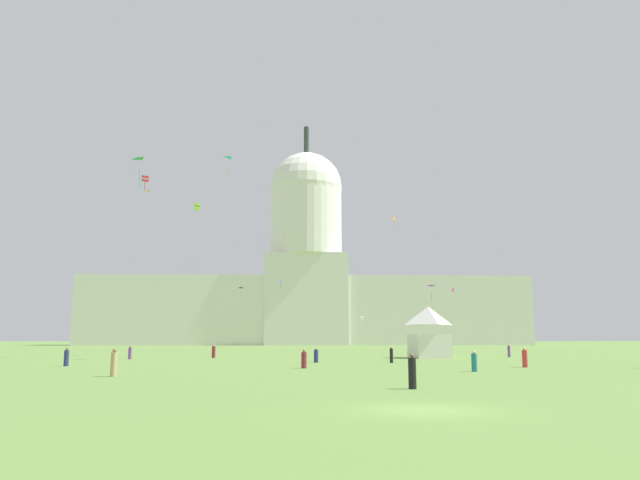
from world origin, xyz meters
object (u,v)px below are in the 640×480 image
Objects in this scene: capitol_building at (306,281)px; kite_black_low at (240,289)px; kite_green_mid at (141,164)px; event_tent at (429,332)px; kite_blue_mid at (281,283)px; person_maroon_back_right at (304,360)px; kite_lime_low at (197,207)px; person_navy_back_left at (66,358)px; kite_cyan_mid at (231,159)px; kite_gold_high at (147,191)px; person_purple_front_center at (130,353)px; person_black_near_tree_west at (412,373)px; kite_violet_low at (431,289)px; kite_white_low at (362,319)px; person_red_edge_west at (525,358)px; person_black_mid_left at (391,355)px; kite_magenta_low at (453,290)px; person_purple_near_tree_east at (509,351)px; person_tan_deep_crowd at (114,364)px; person_maroon_lawn_far_left at (214,352)px; person_teal_back_center at (474,362)px; person_navy_lawn_far_right at (316,356)px; kite_red_mid at (145,179)px; kite_orange_high at (394,220)px.

kite_black_low is (-18.60, -40.55, -5.87)m from capitol_building.
kite_green_mid is at bearing -97.51° from capitol_building.
event_tent is 2.90× the size of kite_blue_mid.
kite_lime_low reaches higher than person_maroon_back_right.
kite_cyan_mid is (10.85, 31.08, 27.27)m from person_navy_back_left.
person_purple_front_center is at bearing -72.20° from kite_gold_high.
kite_violet_low reaches higher than person_black_near_tree_west.
person_black_near_tree_west reaches higher than person_purple_front_center.
kite_white_low is at bearing 84.09° from event_tent.
event_tent is at bearing 111.59° from person_maroon_back_right.
person_red_edge_west is 18.70m from person_maroon_back_right.
event_tent is 16.29m from person_black_mid_left.
kite_violet_low reaches higher than kite_white_low.
kite_magenta_low is (21.38, 69.59, 10.57)m from event_tent.
person_purple_near_tree_east is 55.31m from person_tan_deep_crowd.
event_tent is at bearing -74.60° from person_maroon_lawn_far_left.
person_black_near_tree_west is at bearing -55.56° from kite_black_low.
event_tent is at bearing 82.01° from kite_lime_low.
person_tan_deep_crowd is at bearing 21.66° from person_teal_back_center.
person_tan_deep_crowd is (-21.34, -20.87, 0.06)m from person_black_mid_left.
capitol_building is 158.16m from person_red_edge_west.
person_purple_front_center is 18.77m from kite_lime_low.
person_navy_lawn_far_right is 35.44m from kite_red_mid.
person_tan_deep_crowd is 110.63m from kite_gold_high.
capitol_building reaches higher than kite_violet_low.
kite_red_mid is 20.44m from kite_green_mid.
kite_red_mid reaches higher than person_red_edge_west.
kite_cyan_mid reaches higher than person_maroon_lawn_far_left.
kite_red_mid reaches higher than person_teal_back_center.
kite_white_low reaches higher than person_navy_lawn_far_right.
event_tent is at bearing -45.16° from kite_black_low.
person_teal_back_center is 0.74× the size of kite_red_mid.
person_black_near_tree_west is 156.18m from kite_orange_high.
kite_white_low is at bearing -61.17° from kite_violet_low.
person_red_edge_west is at bearing 100.03° from kite_blue_mid.
person_maroon_lawn_far_left is 37.38m from person_tan_deep_crowd.
person_purple_near_tree_east is 28.82m from person_red_edge_west.
kite_white_low reaches higher than event_tent.
kite_orange_high reaches higher than kite_lime_low.
kite_cyan_mid is (-39.12, -93.24, -8.96)m from kite_orange_high.
kite_red_mid is at bearing -66.35° from person_tan_deep_crowd.
person_purple_front_center is at bearing 82.67° from kite_blue_mid.
kite_violet_low is (52.10, 73.34, 13.31)m from person_purple_front_center.
person_purple_near_tree_east is 0.41× the size of kite_white_low.
event_tent is 73.64m from kite_violet_low.
person_maroon_back_right is 0.55× the size of kite_green_mid.
event_tent is 110.27m from kite_orange_high.
kite_orange_high is 101.51m from kite_cyan_mid.
person_black_near_tree_west is at bearing 90.12° from kite_orange_high.
kite_orange_high reaches higher than kite_green_mid.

